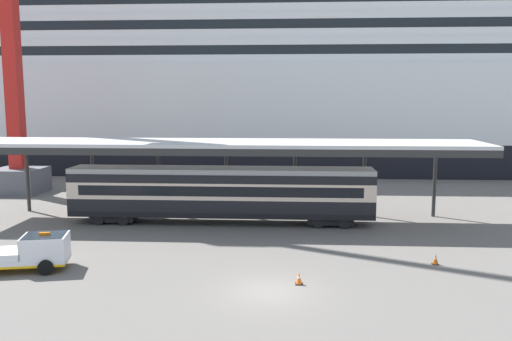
# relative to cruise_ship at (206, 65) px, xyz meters

# --- Properties ---
(ground_plane) EXTENTS (400.00, 400.00, 0.00)m
(ground_plane) POSITION_rel_cruise_ship_xyz_m (10.59, -49.83, -13.64)
(ground_plane) COLOR #66615C
(cruise_ship) EXTENTS (170.54, 27.92, 39.33)m
(cruise_ship) POSITION_rel_cruise_ship_xyz_m (0.00, 0.00, 0.00)
(cruise_ship) COLOR black
(cruise_ship) RESTS_ON ground
(platform_canopy) EXTENTS (37.75, 6.29, 6.00)m
(platform_canopy) POSITION_rel_cruise_ship_xyz_m (6.60, -35.71, -7.93)
(platform_canopy) COLOR silver
(platform_canopy) RESTS_ON ground
(train_carriage) EXTENTS (22.00, 2.81, 4.11)m
(train_carriage) POSITION_rel_cruise_ship_xyz_m (6.60, -36.18, -11.33)
(train_carriage) COLOR black
(train_carriage) RESTS_ON ground
(service_truck) EXTENTS (5.52, 3.11, 2.02)m
(service_truck) POSITION_rel_cruise_ship_xyz_m (-2.43, -47.40, -12.65)
(service_truck) COLOR white
(service_truck) RESTS_ON ground
(traffic_cone_near) EXTENTS (0.36, 0.36, 0.60)m
(traffic_cone_near) POSITION_rel_cruise_ship_xyz_m (19.65, -45.14, -13.34)
(traffic_cone_near) COLOR black
(traffic_cone_near) RESTS_ON ground
(traffic_cone_mid) EXTENTS (0.36, 0.36, 0.61)m
(traffic_cone_mid) POSITION_rel_cruise_ship_xyz_m (12.04, -48.75, -13.34)
(traffic_cone_mid) COLOR black
(traffic_cone_mid) RESTS_ON ground
(dockside_crane) EXTENTS (9.18, 4.40, 55.54)m
(dockside_crane) POSITION_rel_cruise_ship_xyz_m (-14.29, -24.93, 3.46)
(dockside_crane) COLOR #595960
(dockside_crane) RESTS_ON ground
(quay_bollard) EXTENTS (0.48, 0.48, 0.96)m
(quay_bollard) POSITION_rel_cruise_ship_xyz_m (-1.38, -46.42, -13.12)
(quay_bollard) COLOR black
(quay_bollard) RESTS_ON ground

